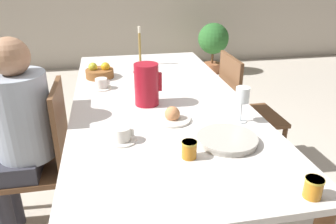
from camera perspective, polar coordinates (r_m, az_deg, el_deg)
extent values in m
plane|color=beige|center=(2.35, -1.53, -14.52)|extent=(20.00, 20.00, 0.00)
cube|color=silver|center=(1.98, -1.76, 2.04)|extent=(1.00, 2.17, 0.03)
cylinder|color=brown|center=(3.06, -12.99, 2.05)|extent=(0.07, 0.07, 0.71)
cylinder|color=brown|center=(3.14, 3.32, 3.23)|extent=(0.07, 0.07, 0.71)
cylinder|color=brown|center=(2.35, -25.70, -11.19)|extent=(0.04, 0.04, 0.40)
cylinder|color=brown|center=(1.98, -17.41, -16.89)|extent=(0.04, 0.04, 0.40)
cylinder|color=brown|center=(2.28, -16.56, -10.85)|extent=(0.04, 0.04, 0.40)
cube|color=brown|center=(2.04, -22.90, -8.97)|extent=(0.42, 0.42, 0.03)
cube|color=brown|center=(1.89, -18.25, -2.38)|extent=(0.03, 0.39, 0.46)
cylinder|color=brown|center=(2.89, 15.74, -2.92)|extent=(0.04, 0.04, 0.40)
cylinder|color=brown|center=(2.60, 19.22, -6.50)|extent=(0.04, 0.04, 0.40)
cylinder|color=brown|center=(2.75, 8.77, -3.65)|extent=(0.04, 0.04, 0.40)
cylinder|color=brown|center=(2.45, 11.59, -7.58)|extent=(0.04, 0.04, 0.40)
cube|color=brown|center=(2.57, 14.31, -0.81)|extent=(0.42, 0.42, 0.03)
cube|color=brown|center=(2.40, 10.60, 4.13)|extent=(0.03, 0.39, 0.46)
cylinder|color=#33333D|center=(2.10, -26.53, -15.38)|extent=(0.09, 0.09, 0.43)
cylinder|color=#33333D|center=(2.23, -25.54, -12.82)|extent=(0.09, 0.09, 0.43)
cube|color=#33333D|center=(2.00, -25.30, -8.06)|extent=(0.30, 0.34, 0.11)
cylinder|color=#9EA8B7|center=(1.86, -24.10, -0.70)|extent=(0.30, 0.30, 0.46)
sphere|color=#A37556|center=(1.76, -25.83, 8.67)|extent=(0.19, 0.19, 0.19)
cylinder|color=#A37556|center=(2.04, -26.21, 4.47)|extent=(0.25, 0.06, 0.20)
cylinder|color=#A31423|center=(1.85, -3.76, 4.81)|extent=(0.14, 0.14, 0.24)
cube|color=#A31423|center=(1.86, -1.35, 5.32)|extent=(0.02, 0.02, 0.11)
cone|color=#A31423|center=(1.82, -5.58, 7.53)|extent=(0.04, 0.04, 0.04)
cylinder|color=white|center=(1.72, 12.42, -1.52)|extent=(0.07, 0.07, 0.00)
cylinder|color=white|center=(1.70, 12.58, 0.11)|extent=(0.01, 0.01, 0.10)
cylinder|color=white|center=(1.66, 12.86, 2.95)|extent=(0.07, 0.07, 0.08)
cylinder|color=silver|center=(1.51, -7.93, -4.93)|extent=(0.13, 0.13, 0.01)
cylinder|color=silver|center=(1.49, -8.01, -3.77)|extent=(0.08, 0.08, 0.06)
cube|color=silver|center=(1.49, -6.24, -3.53)|extent=(0.01, 0.01, 0.03)
cylinder|color=silver|center=(2.18, -11.46, 4.12)|extent=(0.13, 0.13, 0.01)
cylinder|color=silver|center=(2.17, -11.53, 4.97)|extent=(0.08, 0.08, 0.06)
cube|color=silver|center=(2.17, -10.31, 5.14)|extent=(0.01, 0.01, 0.03)
cylinder|color=#B7B2A8|center=(1.50, 10.23, -4.95)|extent=(0.27, 0.27, 0.02)
cylinder|color=#B7B2A8|center=(1.50, 10.27, -4.44)|extent=(0.27, 0.27, 0.01)
cylinder|color=silver|center=(1.69, 0.75, -1.30)|extent=(0.19, 0.19, 0.01)
sphere|color=tan|center=(1.67, 0.75, -0.32)|extent=(0.08, 0.08, 0.08)
cylinder|color=#C67A1E|center=(1.25, 23.98, -11.99)|extent=(0.06, 0.06, 0.07)
cylinder|color=gold|center=(1.23, 24.24, -10.73)|extent=(0.07, 0.07, 0.01)
cylinder|color=#C67A1E|center=(1.36, 3.72, -6.55)|extent=(0.06, 0.06, 0.07)
cylinder|color=gold|center=(1.34, 3.76, -5.34)|extent=(0.07, 0.07, 0.01)
cylinder|color=brown|center=(2.40, -11.80, 6.59)|extent=(0.20, 0.20, 0.06)
sphere|color=gold|center=(2.38, -10.83, 7.75)|extent=(0.06, 0.06, 0.06)
sphere|color=gold|center=(2.39, -12.96, 7.64)|extent=(0.06, 0.06, 0.06)
cylinder|color=olive|center=(2.68, -4.83, 8.36)|extent=(0.06, 0.06, 0.01)
cylinder|color=olive|center=(2.65, -4.93, 11.01)|extent=(0.02, 0.02, 0.24)
cylinder|color=beige|center=(2.62, -5.04, 14.12)|extent=(0.02, 0.02, 0.05)
cylinder|color=#A8603D|center=(5.02, 7.63, 7.66)|extent=(0.26, 0.26, 0.14)
cylinder|color=brown|center=(4.97, 7.73, 9.42)|extent=(0.04, 0.04, 0.18)
sphere|color=#2D6B2D|center=(4.91, 7.91, 12.56)|extent=(0.44, 0.44, 0.44)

